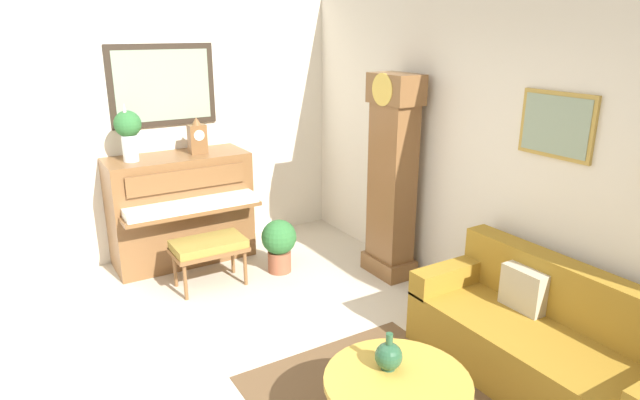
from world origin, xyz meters
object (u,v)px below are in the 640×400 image
green_jug (389,356)px  piano_bench (209,247)px  mantel_clock (197,137)px  couch (546,343)px  piano (181,208)px  grandfather_clock (392,183)px  flower_vase (128,130)px  potted_plant (279,242)px  coffee_table (397,383)px

green_jug → piano_bench: bearing=-174.5°
mantel_clock → couch: bearing=20.6°
piano → grandfather_clock: size_ratio=0.71×
flower_vase → potted_plant: flower_vase is taller
couch → flower_vase: size_ratio=3.28×
grandfather_clock → couch: bearing=-5.2°
coffee_table → mantel_clock: 3.46m
piano → couch: piano is taller
mantel_clock → flower_vase: size_ratio=0.66×
flower_vase → mantel_clock: bearing=90.0°
coffee_table → potted_plant: size_ratio=1.57×
flower_vase → green_jug: size_ratio=2.42×
grandfather_clock → piano_bench: bearing=-111.8°
potted_plant → piano: bearing=-137.0°
piano_bench → mantel_clock: bearing=164.4°
flower_vase → potted_plant: size_ratio=1.04×
piano → flower_vase: size_ratio=2.48×
piano_bench → coffee_table: size_ratio=0.80×
grandfather_clock → potted_plant: grandfather_clock is taller
couch → green_jug: 1.28m
piano_bench → green_jug: bearing=5.5°
coffee_table → potted_plant: 2.59m
mantel_clock → piano: bearing=-90.4°
coffee_table → flower_vase: 3.57m
coffee_table → couch: bearing=86.4°
coffee_table → green_jug: size_ratio=3.67×
couch → potted_plant: size_ratio=3.39×
green_jug → coffee_table: bearing=-8.7°
coffee_table → green_jug: bearing=171.3°
piano_bench → coffee_table: bearing=4.9°
mantel_clock → flower_vase: flower_vase is taller
piano_bench → green_jug: size_ratio=2.92×
mantel_clock → green_jug: (3.22, 0.03, -0.80)m
green_jug → couch: bearing=81.2°
mantel_clock → potted_plant: size_ratio=0.68×
mantel_clock → green_jug: 3.32m
couch → green_jug: bearing=-98.8°
grandfather_clock → coffee_table: grandfather_clock is taller
potted_plant → flower_vase: bearing=-123.6°
piano → coffee_table: piano is taller
couch → mantel_clock: mantel_clock is taller
flower_vase → couch: bearing=30.0°
coffee_table → mantel_clock: (-3.34, -0.01, 0.92)m
piano → piano_bench: size_ratio=2.06×
couch → green_jug: couch is taller
piano → green_jug: bearing=4.6°
grandfather_clock → flower_vase: 2.63m
couch → flower_vase: bearing=-150.0°
piano → mantel_clock: 0.78m
coffee_table → flower_vase: (-3.34, -0.70, 1.06)m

